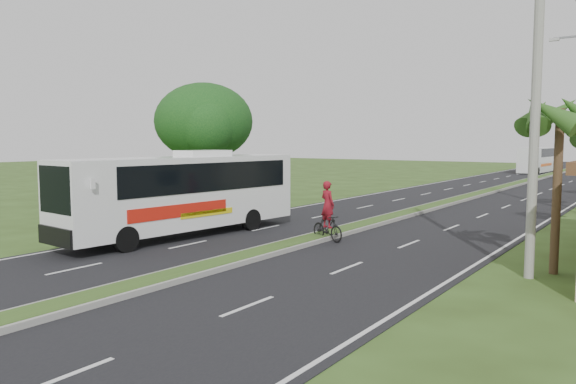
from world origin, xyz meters
The scene contains 11 objects.
ground centered at (0.00, 0.00, 0.00)m, with size 180.00×180.00×0.00m, color #314519.
road_asphalt centered at (0.00, 20.00, 0.01)m, with size 14.00×160.00×0.02m, color black.
median_strip centered at (0.00, 20.00, 0.10)m, with size 1.20×160.00×0.18m.
lane_edge_left centered at (-6.70, 20.00, 0.00)m, with size 0.12×160.00×0.01m, color silver.
lane_edge_right centered at (6.70, 20.00, 0.00)m, with size 0.12×160.00×0.01m, color silver.
palm_verge_a centered at (9.00, 3.00, 4.74)m, with size 2.40×2.40×5.45m.
shade_tree centered at (-12.11, 10.02, 5.03)m, with size 6.30×6.00×7.54m.
utility_pole_a centered at (8.50, 2.00, 5.67)m, with size 1.60×0.28×11.00m.
coach_bus_main centered at (-5.03, 1.35, 1.99)m, with size 3.36×11.38×3.62m.
coach_bus_far centered at (-2.30, 59.77, 1.76)m, with size 2.85×10.74×3.10m.
motorcyclist centered at (0.51, 3.79, 0.90)m, with size 1.85×1.07×2.43m.
Camera 1 is at (11.93, -15.42, 4.07)m, focal length 35.00 mm.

